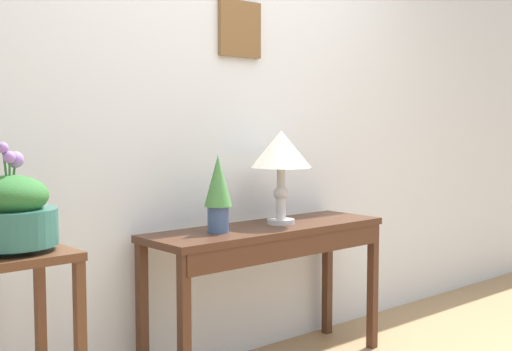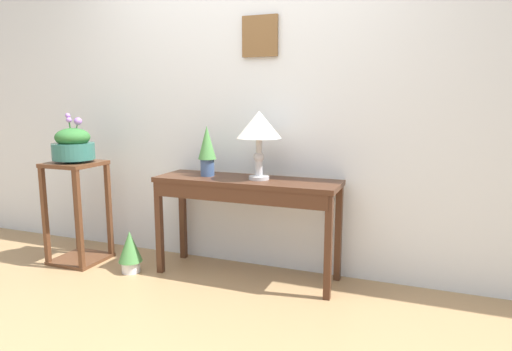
# 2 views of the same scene
# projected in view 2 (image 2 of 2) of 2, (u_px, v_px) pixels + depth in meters

# --- Properties ---
(back_wall_with_art) EXTENTS (9.00, 0.13, 2.80)m
(back_wall_with_art) POSITION_uv_depth(u_px,v_px,m) (246.00, 84.00, 3.34)
(back_wall_with_art) COLOR silver
(back_wall_with_art) RESTS_ON ground
(console_table) EXTENTS (1.33, 0.40, 0.73)m
(console_table) POSITION_uv_depth(u_px,v_px,m) (245.00, 193.00, 3.14)
(console_table) COLOR #472819
(console_table) RESTS_ON ground
(table_lamp) EXTENTS (0.31, 0.31, 0.48)m
(table_lamp) POSITION_uv_depth(u_px,v_px,m) (259.00, 128.00, 3.05)
(table_lamp) COLOR #B7B7BC
(table_lamp) RESTS_ON console_table
(potted_plant_on_console) EXTENTS (0.13, 0.13, 0.37)m
(potted_plant_on_console) POSITION_uv_depth(u_px,v_px,m) (207.00, 148.00, 3.22)
(potted_plant_on_console) COLOR #3D5684
(potted_plant_on_console) RESTS_ON console_table
(pedestal_stand_left) EXTENTS (0.38, 0.38, 0.81)m
(pedestal_stand_left) POSITION_uv_depth(u_px,v_px,m) (78.00, 212.00, 3.51)
(pedestal_stand_left) COLOR #56331E
(pedestal_stand_left) RESTS_ON ground
(planter_bowl_wide) EXTENTS (0.32, 0.32, 0.38)m
(planter_bowl_wide) POSITION_uv_depth(u_px,v_px,m) (73.00, 145.00, 3.42)
(planter_bowl_wide) COLOR #2D665B
(planter_bowl_wide) RESTS_ON pedestal_stand_left
(potted_plant_floor) EXTENTS (0.18, 0.18, 0.32)m
(potted_plant_floor) POSITION_uv_depth(u_px,v_px,m) (130.00, 250.00, 3.31)
(potted_plant_floor) COLOR silver
(potted_plant_floor) RESTS_ON ground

